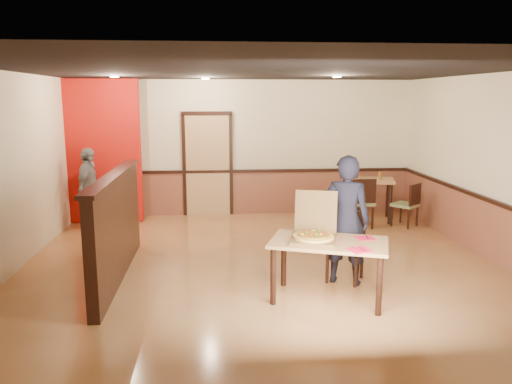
# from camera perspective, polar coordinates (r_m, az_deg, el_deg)

# --- Properties ---
(floor) EXTENTS (7.00, 7.00, 0.00)m
(floor) POSITION_cam_1_polar(r_m,az_deg,el_deg) (7.34, 0.65, -8.66)
(floor) COLOR #C7854D
(floor) RESTS_ON ground
(ceiling) EXTENTS (7.00, 7.00, 0.00)m
(ceiling) POSITION_cam_1_polar(r_m,az_deg,el_deg) (6.93, 0.70, 13.74)
(ceiling) COLOR black
(ceiling) RESTS_ON wall_back
(wall_back) EXTENTS (7.00, 0.00, 7.00)m
(wall_back) POSITION_cam_1_polar(r_m,az_deg,el_deg) (10.46, -1.16, 5.05)
(wall_back) COLOR #FDF2C6
(wall_back) RESTS_ON floor
(wall_left) EXTENTS (0.00, 7.00, 7.00)m
(wall_left) POSITION_cam_1_polar(r_m,az_deg,el_deg) (7.52, -26.93, 1.64)
(wall_left) COLOR #FDF2C6
(wall_left) RESTS_ON floor
(wall_right) EXTENTS (0.00, 7.00, 7.00)m
(wall_right) POSITION_cam_1_polar(r_m,az_deg,el_deg) (8.12, 26.12, 2.30)
(wall_right) COLOR #FDF2C6
(wall_right) RESTS_ON floor
(wainscot_back) EXTENTS (7.00, 0.04, 0.90)m
(wainscot_back) POSITION_cam_1_polar(r_m,az_deg,el_deg) (10.57, -1.13, -0.10)
(wainscot_back) COLOR brown
(wainscot_back) RESTS_ON floor
(chair_rail_back) EXTENTS (7.00, 0.06, 0.06)m
(chair_rail_back) POSITION_cam_1_polar(r_m,az_deg,el_deg) (10.47, -1.14, 2.41)
(chair_rail_back) COLOR black
(chair_rail_back) RESTS_ON wall_back
(wainscot_right) EXTENTS (0.04, 7.00, 0.90)m
(wainscot_right) POSITION_cam_1_polar(r_m,az_deg,el_deg) (8.28, 25.40, -4.22)
(wainscot_right) COLOR brown
(wainscot_right) RESTS_ON floor
(chair_rail_right) EXTENTS (0.06, 7.00, 0.06)m
(chair_rail_right) POSITION_cam_1_polar(r_m,az_deg,el_deg) (8.17, 25.54, -1.03)
(chair_rail_right) COLOR black
(chair_rail_right) RESTS_ON wall_right
(back_door) EXTENTS (0.90, 0.06, 2.10)m
(back_door) POSITION_cam_1_polar(r_m,az_deg,el_deg) (10.44, -5.53, 3.06)
(back_door) COLOR tan
(back_door) RESTS_ON wall_back
(booth_partition) EXTENTS (0.20, 3.10, 1.44)m
(booth_partition) POSITION_cam_1_polar(r_m,az_deg,el_deg) (7.03, -15.66, -3.68)
(booth_partition) COLOR black
(booth_partition) RESTS_ON floor
(red_accent_panel) EXTENTS (1.60, 0.20, 2.78)m
(red_accent_panel) POSITION_cam_1_polar(r_m,az_deg,el_deg) (10.19, -17.52, 4.40)
(red_accent_panel) COLOR red
(red_accent_panel) RESTS_ON floor
(spot_a) EXTENTS (0.14, 0.14, 0.02)m
(spot_a) POSITION_cam_1_polar(r_m,az_deg,el_deg) (8.85, -15.87, 12.56)
(spot_a) COLOR #FFD7B2
(spot_a) RESTS_ON ceiling
(spot_b) EXTENTS (0.14, 0.14, 0.02)m
(spot_b) POSITION_cam_1_polar(r_m,az_deg,el_deg) (9.39, -5.79, 12.78)
(spot_b) COLOR #FFD7B2
(spot_b) RESTS_ON ceiling
(spot_c) EXTENTS (0.14, 0.14, 0.02)m
(spot_c) POSITION_cam_1_polar(r_m,az_deg,el_deg) (8.64, 9.23, 12.88)
(spot_c) COLOR #FFD7B2
(spot_c) RESTS_ON ceiling
(main_table) EXTENTS (1.57, 1.21, 0.74)m
(main_table) POSITION_cam_1_polar(r_m,az_deg,el_deg) (6.12, 8.30, -6.53)
(main_table) COLOR #AA7847
(main_table) RESTS_ON floor
(diner_chair) EXTENTS (0.62, 0.62, 0.93)m
(diner_chair) POSITION_cam_1_polar(r_m,az_deg,el_deg) (6.88, 10.32, -5.73)
(diner_chair) COLOR olive
(diner_chair) RESTS_ON floor
(side_chair_left) EXTENTS (0.51, 0.51, 0.97)m
(side_chair_left) POSITION_cam_1_polar(r_m,az_deg,el_deg) (9.59, 11.88, -0.98)
(side_chair_left) COLOR olive
(side_chair_left) RESTS_ON floor
(side_chair_right) EXTENTS (0.59, 0.59, 0.84)m
(side_chair_right) POSITION_cam_1_polar(r_m,az_deg,el_deg) (9.93, 17.00, -1.22)
(side_chair_right) COLOR olive
(side_chair_right) RESTS_ON floor
(side_table) EXTENTS (0.96, 0.96, 0.83)m
(side_table) POSITION_cam_1_polar(r_m,az_deg,el_deg) (10.28, 13.30, 0.44)
(side_table) COLOR #AA7847
(side_table) RESTS_ON floor
(diner) EXTENTS (0.74, 0.63, 1.72)m
(diner) POSITION_cam_1_polar(r_m,az_deg,el_deg) (6.64, 10.23, -3.18)
(diner) COLOR black
(diner) RESTS_ON floor
(passerby) EXTENTS (0.45, 0.93, 1.53)m
(passerby) POSITION_cam_1_polar(r_m,az_deg,el_deg) (9.79, -18.56, 0.35)
(passerby) COLOR gray
(passerby) RESTS_ON floor
(pizza_box) EXTENTS (0.67, 0.74, 0.55)m
(pizza_box) POSITION_cam_1_polar(r_m,az_deg,el_deg) (6.09, 6.63, -4.79)
(pizza_box) COLOR brown
(pizza_box) RESTS_ON main_table
(pizza) EXTENTS (0.63, 0.63, 0.03)m
(pizza) POSITION_cam_1_polar(r_m,az_deg,el_deg) (6.04, 6.58, -5.08)
(pizza) COLOR #EBB655
(pizza) RESTS_ON pizza_box
(napkin_near) EXTENTS (0.29, 0.29, 0.01)m
(napkin_near) POSITION_cam_1_polar(r_m,az_deg,el_deg) (5.79, 11.77, -6.48)
(napkin_near) COLOR red
(napkin_near) RESTS_ON main_table
(napkin_far) EXTENTS (0.23, 0.23, 0.01)m
(napkin_far) POSITION_cam_1_polar(r_m,az_deg,el_deg) (6.27, 12.38, -5.18)
(napkin_far) COLOR red
(napkin_far) RESTS_ON main_table
(condiment) EXTENTS (0.06, 0.06, 0.16)m
(condiment) POSITION_cam_1_polar(r_m,az_deg,el_deg) (10.14, 13.96, 1.79)
(condiment) COLOR #95631B
(condiment) RESTS_ON side_table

